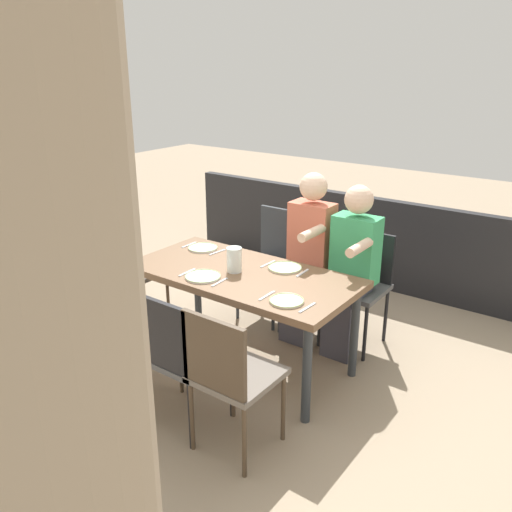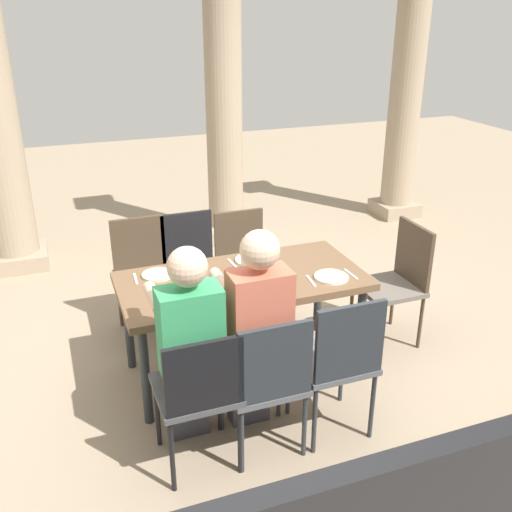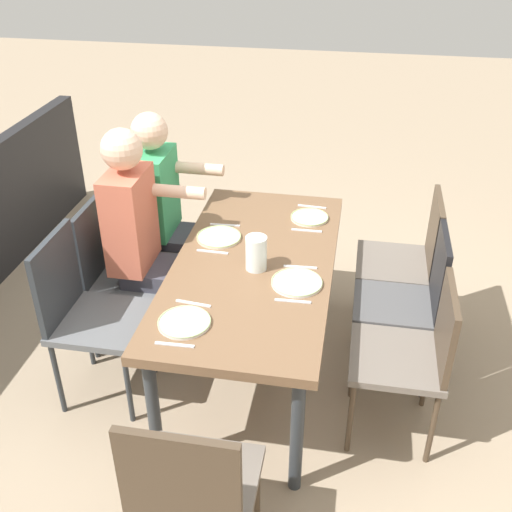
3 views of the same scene
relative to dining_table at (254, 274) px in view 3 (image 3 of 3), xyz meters
name	(u,v)px [view 3 (image 3 of 3)]	position (x,y,z in m)	size (l,w,h in m)	color
ground_plane	(254,370)	(0.00, 0.00, -0.66)	(16.00, 16.00, 0.00)	gray
dining_table	(254,274)	(0.00, 0.00, 0.00)	(1.65, 0.81, 0.73)	brown
chair_west_north	(409,256)	(-0.53, 0.82, -0.13)	(0.44, 0.44, 0.91)	#6A6158
chair_west_south	(140,233)	(-0.53, -0.82, -0.13)	(0.44, 0.44, 0.90)	#4F4F50
chair_mid_north	(412,295)	(-0.15, 0.82, -0.13)	(0.44, 0.44, 0.90)	#4F4F50
chair_mid_south	(116,267)	(-0.15, -0.83, -0.14)	(0.44, 0.44, 0.91)	#5B5E61
chair_east_north	(414,351)	(0.30, 0.82, -0.15)	(0.44, 0.44, 0.87)	#6A6158
chair_east_south	(84,308)	(0.30, -0.83, -0.11)	(0.44, 0.44, 0.95)	#5B5E61
chair_head_east	(192,491)	(1.25, 0.00, -0.13)	(0.44, 0.44, 0.94)	#6A6158
diner_woman_green	(143,238)	(-0.15, -0.65, 0.07)	(0.35, 0.50, 1.35)	#3F3F4C
diner_man_white	(167,210)	(-0.54, -0.64, 0.04)	(0.35, 0.50, 1.31)	#3F3F4C
plate_0	(309,217)	(-0.53, 0.23, 0.08)	(0.22, 0.22, 0.02)	silver
fork_0	(312,207)	(-0.68, 0.23, 0.08)	(0.02, 0.17, 0.01)	silver
spoon_0	(307,231)	(-0.38, 0.23, 0.08)	(0.02, 0.17, 0.01)	silver
plate_1	(219,237)	(-0.21, -0.23, 0.08)	(0.24, 0.24, 0.02)	silver
fork_1	(225,225)	(-0.36, -0.23, 0.08)	(0.02, 0.17, 0.01)	silver
spoon_1	(212,252)	(-0.06, -0.23, 0.08)	(0.02, 0.17, 0.01)	silver
plate_2	(297,282)	(0.16, 0.24, 0.08)	(0.25, 0.25, 0.02)	white
fork_2	(300,267)	(0.01, 0.24, 0.08)	(0.02, 0.17, 0.01)	silver
spoon_2	(293,301)	(0.31, 0.24, 0.08)	(0.02, 0.17, 0.01)	silver
plate_3	(184,322)	(0.56, -0.21, 0.08)	(0.24, 0.24, 0.02)	white
fork_3	(193,303)	(0.41, -0.21, 0.08)	(0.02, 0.17, 0.01)	silver
spoon_3	(175,345)	(0.71, -0.21, 0.08)	(0.02, 0.17, 0.01)	silver
water_pitcher	(256,255)	(0.06, 0.02, 0.15)	(0.11, 0.11, 0.18)	white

